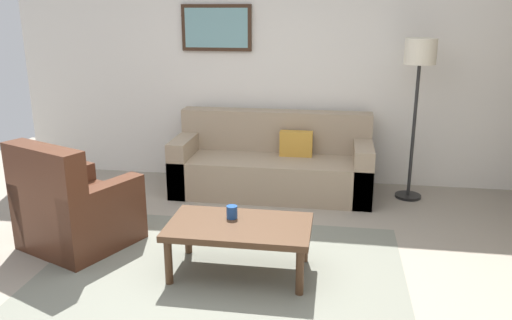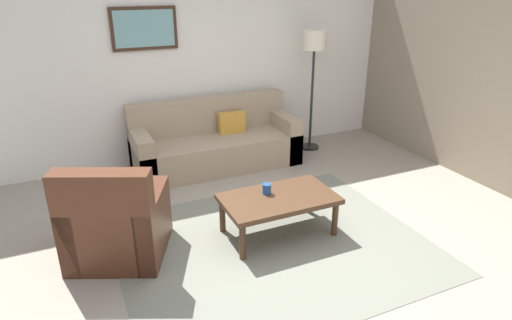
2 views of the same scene
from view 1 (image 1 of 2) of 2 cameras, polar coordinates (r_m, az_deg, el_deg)
name	(u,v)px [view 1 (image 1 of 2)]	position (r m, az deg, el deg)	size (l,w,h in m)	color
ground_plane	(217,281)	(4.04, -4.28, -13.23)	(8.00, 8.00, 0.00)	gray
rear_partition	(266,62)	(6.10, 1.08, 10.78)	(6.00, 0.12, 2.80)	silver
area_rug	(217,281)	(4.04, -4.28, -13.18)	(2.84, 2.36, 0.01)	slate
couch_main	(273,165)	(5.83, 1.92, -0.53)	(2.17, 0.85, 0.88)	gray
armchair_leather	(73,213)	(4.72, -19.60, -5.59)	(1.06, 1.06, 0.95)	#4C2819
coffee_table	(239,230)	(4.01, -1.86, -7.74)	(1.10, 0.64, 0.41)	#472D1C
cup	(232,212)	(4.07, -2.68, -5.76)	(0.09, 0.09, 0.10)	#1E478C
lamp_standing	(419,68)	(5.62, 17.58, 9.64)	(0.32, 0.32, 1.71)	black
framed_artwork	(216,28)	(6.09, -4.40, 14.36)	(0.81, 0.04, 0.52)	#382316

